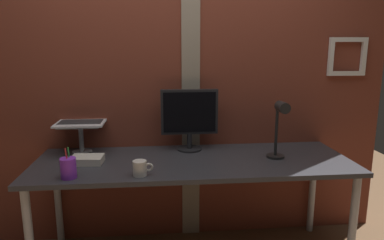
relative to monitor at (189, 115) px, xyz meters
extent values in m
cube|color=brown|center=(-0.12, 0.18, 0.31)|extent=(3.27, 0.12, 2.60)
cube|color=gray|center=(0.02, 0.12, 0.31)|extent=(0.13, 0.01, 2.60)
cube|color=white|center=(1.20, 0.10, 0.53)|extent=(0.29, 0.03, 0.03)
cube|color=white|center=(1.20, 0.10, 0.28)|extent=(0.29, 0.03, 0.03)
cube|color=white|center=(1.07, 0.10, 0.41)|extent=(0.03, 0.03, 0.22)
cube|color=white|center=(1.33, 0.10, 0.41)|extent=(0.03, 0.03, 0.22)
cube|color=#333338|center=(0.01, -0.23, -0.27)|extent=(2.09, 0.71, 0.03)
cylinder|color=#B2B2B7|center=(0.99, -0.53, -0.64)|extent=(0.05, 0.05, 0.70)
cylinder|color=#B2B2B7|center=(-0.98, 0.06, -0.64)|extent=(0.05, 0.05, 0.70)
cylinder|color=#B2B2B7|center=(0.99, 0.06, -0.64)|extent=(0.05, 0.05, 0.70)
cylinder|color=black|center=(0.00, 0.00, -0.25)|extent=(0.18, 0.18, 0.01)
cylinder|color=black|center=(0.00, 0.00, -0.19)|extent=(0.04, 0.04, 0.11)
cube|color=black|center=(0.00, 0.00, 0.02)|extent=(0.41, 0.04, 0.32)
cube|color=black|center=(0.00, -0.02, 0.02)|extent=(0.37, 0.00, 0.29)
cylinder|color=gray|center=(-0.77, 0.00, -0.25)|extent=(0.14, 0.14, 0.01)
cylinder|color=gray|center=(-0.77, 0.00, -0.15)|extent=(0.03, 0.03, 0.19)
cube|color=gray|center=(-0.77, 0.00, -0.06)|extent=(0.28, 0.22, 0.01)
cube|color=white|center=(-0.77, 0.00, -0.04)|extent=(0.33, 0.24, 0.01)
cube|color=#2D2D30|center=(-0.77, 0.02, -0.04)|extent=(0.29, 0.15, 0.00)
cube|color=white|center=(-0.77, 0.15, 0.05)|extent=(0.33, 0.06, 0.19)
cube|color=black|center=(-0.77, 0.15, 0.05)|extent=(0.30, 0.05, 0.16)
cylinder|color=black|center=(0.56, -0.23, -0.25)|extent=(0.12, 0.12, 0.02)
cylinder|color=black|center=(0.56, -0.23, -0.06)|extent=(0.02, 0.02, 0.37)
cylinder|color=black|center=(0.56, -0.32, 0.10)|extent=(0.07, 0.11, 0.07)
cylinder|color=purple|center=(-0.74, -0.49, -0.20)|extent=(0.09, 0.09, 0.12)
cylinder|color=red|center=(-0.74, -0.50, -0.16)|extent=(0.02, 0.01, 0.17)
cylinder|color=green|center=(-0.73, -0.47, -0.16)|extent=(0.02, 0.01, 0.17)
cylinder|color=silver|center=(-0.34, -0.49, -0.21)|extent=(0.08, 0.08, 0.09)
torus|color=silver|center=(-0.28, -0.49, -0.21)|extent=(0.05, 0.01, 0.05)
cube|color=silver|center=(-0.69, -0.23, -0.23)|extent=(0.21, 0.15, 0.05)
camera|label=1|loc=(-0.22, -2.45, 0.49)|focal=32.82mm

